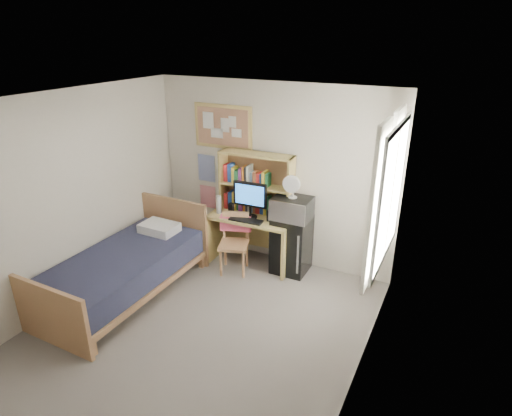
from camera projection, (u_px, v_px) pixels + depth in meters
The scene contains 25 objects.
floor at pixel (193, 336), 4.87m from camera, with size 3.60×4.20×0.02m, color gray.
ceiling at pixel (177, 103), 3.87m from camera, with size 3.60×4.20×0.02m, color white.
wall_back at pixel (272, 175), 6.10m from camera, with size 3.60×0.04×2.60m, color beige.
wall_left at pixel (62, 203), 5.11m from camera, with size 0.04×4.20×2.60m, color beige.
wall_right at pixel (361, 274), 3.62m from camera, with size 0.04×4.20×2.60m, color beige.
window_unit at pixel (387, 195), 4.52m from camera, with size 0.10×1.40×1.70m, color white.
curtain_left at pixel (376, 207), 4.20m from camera, with size 0.04×0.55×1.70m, color silver.
curtain_right at pixel (391, 183), 4.86m from camera, with size 0.04×0.55×1.70m, color silver.
bulletin_board at pixel (223, 127), 6.17m from camera, with size 0.94×0.03×0.64m, color #AA795A.
poster_wave at pixel (207, 168), 6.57m from camera, with size 0.30×0.01×0.42m, color navy.
poster_japan at pixel (208, 197), 6.75m from camera, with size 0.28×0.01×0.36m, color #CA2340.
desk at pixel (252, 239), 6.25m from camera, with size 1.21×0.61×0.76m, color tan.
desk_chair at pixel (234, 244), 6.00m from camera, with size 0.43×0.43×0.86m, color #A97950.
mini_fridge at pixel (291, 244), 6.04m from camera, with size 0.48×0.48×0.82m, color black.
bed at pixel (124, 275), 5.50m from camera, with size 1.07×2.15×0.59m, color #1B1D31.
hutch at pixel (256, 184), 6.06m from camera, with size 1.08×0.27×0.88m, color tan.
monitor at pixel (250, 200), 5.96m from camera, with size 0.49×0.04×0.53m, color black.
keyboard at pixel (246, 220), 5.93m from camera, with size 0.48×0.15×0.02m, color black.
speaker_left at pixel (231, 209), 6.14m from camera, with size 0.07×0.07×0.16m, color black.
speaker_right at pixel (270, 215), 5.91m from camera, with size 0.07×0.07×0.17m, color black.
water_bottle at pixel (219, 205), 6.15m from camera, with size 0.08×0.08×0.26m, color white.
hoodie at pixel (236, 223), 6.09m from camera, with size 0.44×0.14×0.21m, color #FF6187.
microwave at pixel (292, 208), 5.81m from camera, with size 0.52×0.39×0.30m, color silver.
desk_fan at pixel (293, 188), 5.70m from camera, with size 0.23×0.23×0.29m, color white.
pillow at pixel (159, 228), 5.98m from camera, with size 0.51×0.36×0.12m, color white.
Camera 1 is at (2.41, -3.20, 3.21)m, focal length 30.00 mm.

